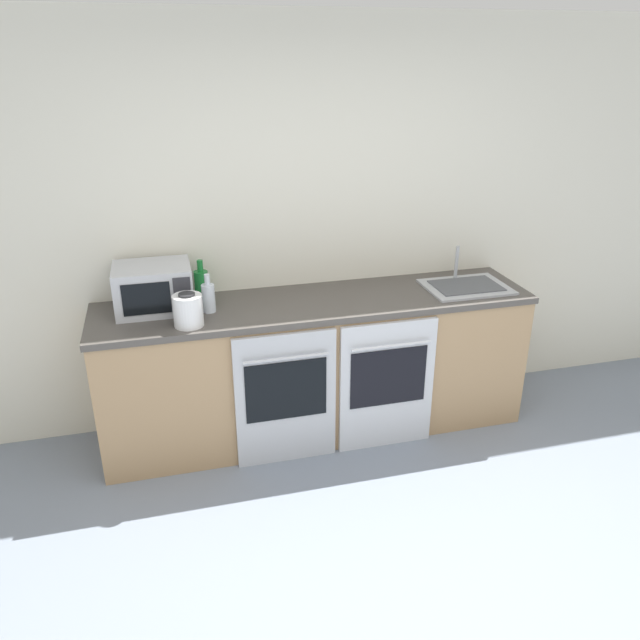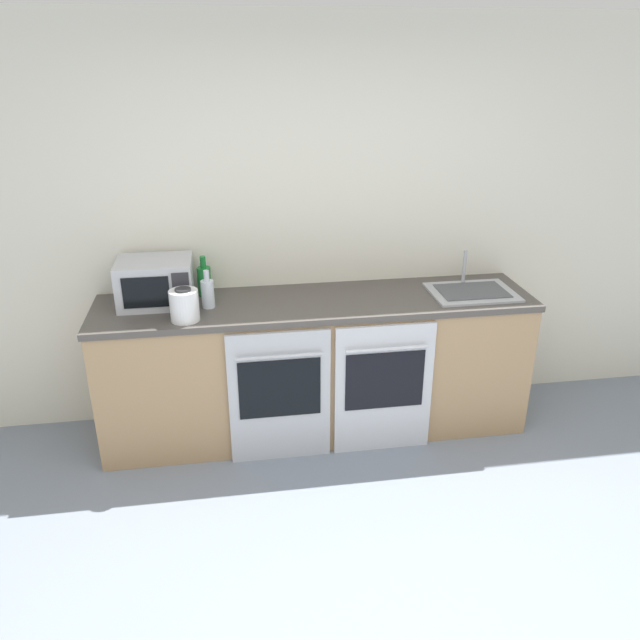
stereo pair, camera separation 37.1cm
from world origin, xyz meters
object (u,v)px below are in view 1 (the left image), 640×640
Objects in this scene: bottle_clear at (208,297)px; kettle at (188,310)px; microwave at (153,288)px; oven_left at (286,398)px; oven_right at (387,385)px; sink at (466,286)px; bottle_green at (201,284)px.

bottle_clear is 1.21× the size of kettle.
oven_left is at bearing -31.12° from microwave.
kettle is at bearing 166.18° from oven_left.
kettle is (-1.17, 0.13, 0.58)m from oven_right.
oven_left is 1.41m from sink.
oven_left is 3.68× the size of bottle_clear.
bottle_clear is (0.31, -0.12, -0.05)m from microwave.
microwave reaches higher than oven_right.
kettle is (-0.52, 0.13, 0.58)m from oven_left.
oven_left is 0.79m from kettle.
bottle_clear is (-1.04, 0.31, 0.58)m from oven_right.
oven_right is 3.38× the size of bottle_green.
bottle_clear reaches higher than oven_left.
sink is at bearing -0.71° from bottle_clear.
bottle_clear is 1.68m from sink.
bottle_green is at bearing 74.58° from kettle.
microwave is 1.75× the size of bottle_green.
sink is (1.81, 0.16, -0.08)m from kettle.
microwave is at bearing 162.52° from oven_right.
bottle_clear is at bearing 163.37° from oven_right.
sink reaches higher than bottle_clear.
sink is (1.28, 0.29, 0.50)m from oven_left.
microwave is (-1.35, 0.43, 0.62)m from oven_right.
bottle_clear reaches higher than kettle.
oven_right is at bearing -26.16° from bottle_green.
oven_left is 0.65m from oven_right.
oven_left and oven_right have the same top height.
bottle_clear is 0.22m from kettle.
oven_left is 1.00× the size of oven_right.
microwave reaches higher than bottle_clear.
oven_right is 0.86m from sink.
bottle_clear is at bearing -20.27° from microwave.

